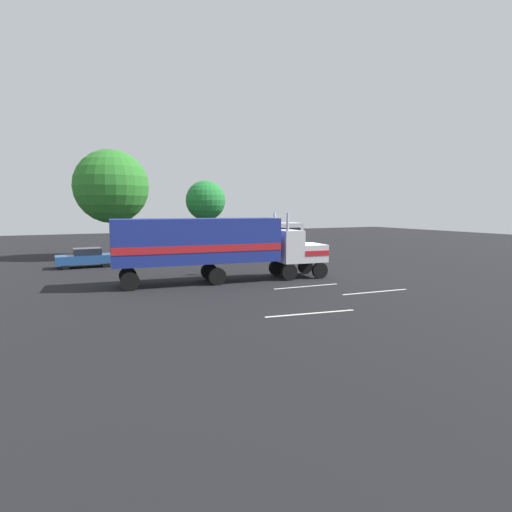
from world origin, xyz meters
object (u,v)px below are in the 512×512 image
person_bystander (207,263)px  parked_bus (245,237)px  tree_center (111,187)px  tree_left (206,201)px  parked_car (85,257)px  semi_truck (214,244)px

person_bystander → parked_bus: 9.71m
parked_bus → tree_center: size_ratio=1.07×
parked_bus → person_bystander: bearing=-130.8°
tree_center → parked_bus: bearing=-33.2°
tree_left → tree_center: 11.61m
parked_bus → tree_center: 14.00m
parked_bus → tree_left: (-0.11, 11.02, 3.63)m
person_bystander → tree_left: size_ratio=0.20×
tree_center → tree_left: bearing=19.3°
person_bystander → tree_center: 16.38m
parked_bus → parked_car: (-13.97, 0.64, -1.26)m
tree_center → parked_car: bearing=-114.4°
tree_left → tree_center: tree_center is taller
person_bystander → parked_bus: (6.30, 7.30, 1.17)m
semi_truck → person_bystander: size_ratio=8.80×
parked_bus → parked_car: size_ratio=2.53×
person_bystander → parked_car: (-7.67, 7.94, -0.09)m
parked_bus → parked_car: parked_bus is taller
semi_truck → tree_center: bearing=103.5°
semi_truck → parked_car: bearing=123.3°
person_bystander → tree_center: size_ratio=0.16×
semi_truck → person_bystander: 3.48m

